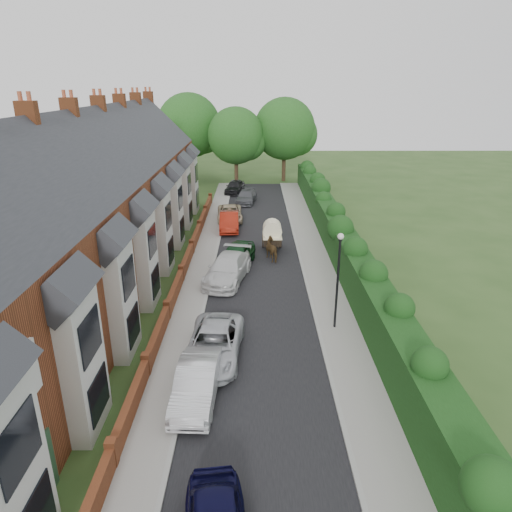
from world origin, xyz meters
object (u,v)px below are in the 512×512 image
at_px(car_silver_b, 214,344).
at_px(car_green, 237,255).
at_px(car_grey, 246,197).
at_px(car_black, 235,187).
at_px(car_red, 229,221).
at_px(car_silver_a, 197,383).
at_px(car_white, 228,269).
at_px(horse_cart, 272,233).
at_px(lamppost, 338,270).
at_px(horse, 273,249).
at_px(car_beige, 230,213).

xyz_separation_m(car_silver_b, car_green, (0.61, 11.20, 0.06)).
relative_size(car_grey, car_black, 1.05).
xyz_separation_m(car_red, car_grey, (1.30, 9.49, -0.09)).
xyz_separation_m(car_silver_a, car_red, (0.10, 22.48, 0.01)).
height_order(car_silver_a, car_grey, car_silver_a).
bearing_deg(car_white, horse_cart, 74.14).
relative_size(car_grey, horse_cart, 1.40).
relative_size(lamppost, horse_cart, 1.59).
relative_size(car_red, car_grey, 1.00).
height_order(lamppost, car_green, lamppost).
height_order(car_white, horse_cart, horse_cart).
distance_m(car_black, horse, 21.50).
relative_size(car_white, car_beige, 1.15).
relative_size(car_silver_b, car_beige, 1.09).
height_order(car_silver_b, car_grey, car_silver_b).
distance_m(car_red, horse_cart, 6.22).
xyz_separation_m(car_silver_b, car_red, (-0.35, 19.52, 0.03)).
bearing_deg(car_silver_a, car_grey, 89.73).
bearing_deg(car_beige, lamppost, -75.77).
bearing_deg(car_silver_b, lamppost, 27.32).
distance_m(lamppost, car_grey, 27.01).
height_order(car_white, car_beige, car_white).
height_order(car_green, car_black, car_green).
bearing_deg(car_black, car_silver_b, -78.38).
height_order(car_silver_b, car_black, car_black).
bearing_deg(car_silver_a, lamppost, 43.21).
relative_size(car_silver_b, horse, 2.80).
bearing_deg(horse_cart, car_white, -118.35).
distance_m(car_silver_b, car_grey, 29.03).
distance_m(car_green, car_black, 22.43).
bearing_deg(car_red, horse, -66.34).
relative_size(car_silver_a, car_red, 0.98).
xyz_separation_m(car_silver_a, horse, (3.60, 15.37, 0.05)).
bearing_deg(car_black, horse, -69.50).
distance_m(car_silver_b, car_red, 19.52).
xyz_separation_m(lamppost, car_grey, (-5.00, 26.41, -2.64)).
xyz_separation_m(car_silver_a, car_silver_b, (0.45, 2.96, -0.01)).
bearing_deg(car_white, horse, 62.47).
bearing_deg(car_silver_a, car_red, 91.98).
distance_m(car_white, car_green, 2.45).
xyz_separation_m(car_silver_b, car_beige, (-0.45, 22.40, -0.06)).
distance_m(car_white, car_grey, 20.23).
height_order(car_silver_b, horse, horse).
height_order(lamppost, car_silver_b, lamppost).
relative_size(car_silver_a, car_grey, 0.99).
bearing_deg(lamppost, horse_cart, 103.31).
height_order(car_green, car_grey, car_green).
xyz_separation_m(car_white, car_green, (0.49, 2.40, -0.01)).
bearing_deg(horse, car_silver_a, 52.77).
height_order(car_silver_a, car_black, car_silver_a).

